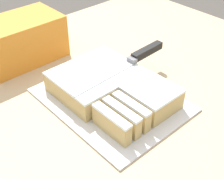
% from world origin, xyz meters
% --- Properties ---
extents(cake_board, '(0.30, 0.39, 0.01)m').
position_xyz_m(cake_board, '(0.00, -0.01, 0.90)').
color(cake_board, silver).
rests_on(cake_board, countertop).
extents(cake, '(0.22, 0.31, 0.06)m').
position_xyz_m(cake, '(0.01, -0.00, 0.94)').
color(cake, tan).
rests_on(cake, cake_board).
extents(knife, '(0.35, 0.04, 0.02)m').
position_xyz_m(knife, '(0.13, 0.02, 0.98)').
color(knife, silver).
rests_on(knife, cake).
extents(storage_box, '(0.26, 0.16, 0.14)m').
position_xyz_m(storage_box, '(-0.07, 0.35, 0.97)').
color(storage_box, orange).
rests_on(storage_box, countertop).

